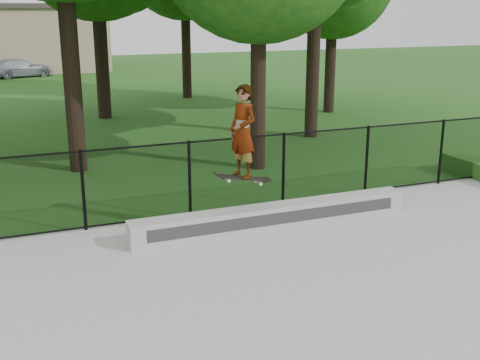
{
  "coord_description": "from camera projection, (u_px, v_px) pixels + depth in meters",
  "views": [
    {
      "loc": [
        -3.3,
        -4.71,
        3.94
      ],
      "look_at": [
        0.35,
        4.2,
        1.2
      ],
      "focal_mm": 45.0,
      "sensor_mm": 36.0,
      "label": 1
    }
  ],
  "objects": [
    {
      "name": "car_c",
      "position": [
        20.0,
        68.0,
        36.14
      ],
      "size": [
        3.68,
        2.42,
        1.07
      ],
      "primitive_type": "imported",
      "rotation": [
        0.0,
        0.0,
        1.86
      ],
      "color": "#9197A4",
      "rests_on": "ground"
    },
    {
      "name": "chainlink_fence",
      "position": [
        190.0,
        179.0,
        11.5
      ],
      "size": [
        16.06,
        0.06,
        1.5
      ],
      "color": "black",
      "rests_on": "concrete_slab"
    },
    {
      "name": "grind_ledge",
      "position": [
        274.0,
        216.0,
        11.03
      ],
      "size": [
        5.39,
        0.4,
        0.44
      ],
      "primitive_type": "cube",
      "color": "#B0B0AB",
      "rests_on": "concrete_slab"
    },
    {
      "name": "skater_airborne",
      "position": [
        243.0,
        134.0,
        10.3
      ],
      "size": [
        0.83,
        0.68,
        1.77
      ],
      "color": "black",
      "rests_on": "ground"
    },
    {
      "name": "distant_building",
      "position": [
        9.0,
        38.0,
        38.97
      ],
      "size": [
        12.4,
        6.4,
        4.3
      ],
      "color": "tan",
      "rests_on": "ground"
    }
  ]
}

